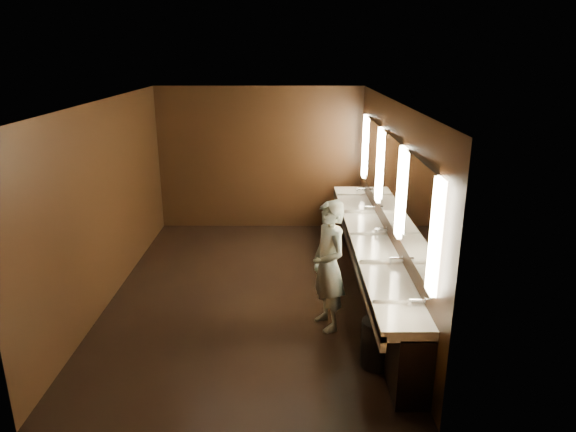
# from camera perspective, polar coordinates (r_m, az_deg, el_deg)

# --- Properties ---
(floor) EXTENTS (6.00, 6.00, 0.00)m
(floor) POSITION_cam_1_polar(r_m,az_deg,el_deg) (7.80, -4.18, -8.31)
(floor) COLOR black
(floor) RESTS_ON ground
(ceiling) EXTENTS (4.00, 6.00, 0.02)m
(ceiling) POSITION_cam_1_polar(r_m,az_deg,el_deg) (7.02, -4.71, 12.63)
(ceiling) COLOR #2D2D2B
(ceiling) RESTS_ON wall_back
(wall_back) EXTENTS (4.00, 0.02, 2.80)m
(wall_back) POSITION_cam_1_polar(r_m,az_deg,el_deg) (10.19, -3.14, 6.38)
(wall_back) COLOR black
(wall_back) RESTS_ON floor
(wall_front) EXTENTS (4.00, 0.02, 2.80)m
(wall_front) POSITION_cam_1_polar(r_m,az_deg,el_deg) (4.50, -7.36, -9.24)
(wall_front) COLOR black
(wall_front) RESTS_ON floor
(wall_left) EXTENTS (0.02, 6.00, 2.80)m
(wall_left) POSITION_cam_1_polar(r_m,az_deg,el_deg) (7.71, -19.42, 1.53)
(wall_left) COLOR black
(wall_left) RESTS_ON floor
(wall_right) EXTENTS (0.02, 6.00, 2.80)m
(wall_right) POSITION_cam_1_polar(r_m,az_deg,el_deg) (7.40, 11.21, 1.57)
(wall_right) COLOR black
(wall_right) RESTS_ON floor
(sink_counter) EXTENTS (0.55, 5.40, 1.01)m
(sink_counter) POSITION_cam_1_polar(r_m,az_deg,el_deg) (7.67, 9.27, -4.92)
(sink_counter) COLOR black
(sink_counter) RESTS_ON floor
(mirror_band) EXTENTS (0.06, 5.03, 1.15)m
(mirror_band) POSITION_cam_1_polar(r_m,az_deg,el_deg) (7.31, 11.22, 4.20)
(mirror_band) COLOR #FFE9B8
(mirror_band) RESTS_ON wall_right
(person) EXTENTS (0.61, 0.73, 1.71)m
(person) POSITION_cam_1_polar(r_m,az_deg,el_deg) (6.52, 4.54, -5.52)
(person) COLOR #83B1C4
(person) RESTS_ON floor
(trash_bin) EXTENTS (0.44, 0.44, 0.56)m
(trash_bin) POSITION_cam_1_polar(r_m,az_deg,el_deg) (6.08, 9.84, -13.75)
(trash_bin) COLOR black
(trash_bin) RESTS_ON floor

